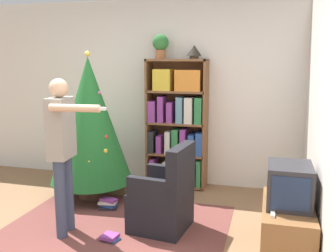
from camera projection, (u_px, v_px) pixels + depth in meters
name	position (u px, v px, depth m)	size (l,w,h in m)	color
wall_back	(164.00, 92.00, 5.38)	(8.00, 0.10, 2.60)	silver
area_rug	(114.00, 230.00, 3.93)	(2.33, 1.92, 0.01)	brown
bookshelf	(178.00, 124.00, 5.16)	(0.83, 0.32, 1.78)	brown
tv_stand	(287.00, 228.00, 3.48)	(0.45, 0.92, 0.46)	brown
television	(289.00, 185.00, 3.40)	(0.39, 0.48, 0.38)	#28282D
game_remote	(273.00, 214.00, 3.21)	(0.04, 0.12, 0.02)	white
christmas_tree	(90.00, 121.00, 4.72)	(1.04, 1.04, 1.87)	#4C3323
armchair	(164.00, 200.00, 3.92)	(0.63, 0.62, 0.92)	black
standing_person	(62.00, 144.00, 3.70)	(0.66, 0.47, 1.59)	#38425B
potted_plant	(161.00, 45.00, 5.04)	(0.22, 0.22, 0.33)	#935B38
table_lamp	(194.00, 51.00, 4.94)	(0.20, 0.20, 0.18)	#473828
book_pile_near_tree	(108.00, 204.00, 4.49)	(0.24, 0.19, 0.13)	#232328
book_pile_by_chair	(110.00, 237.00, 3.71)	(0.21, 0.17, 0.06)	#284C93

